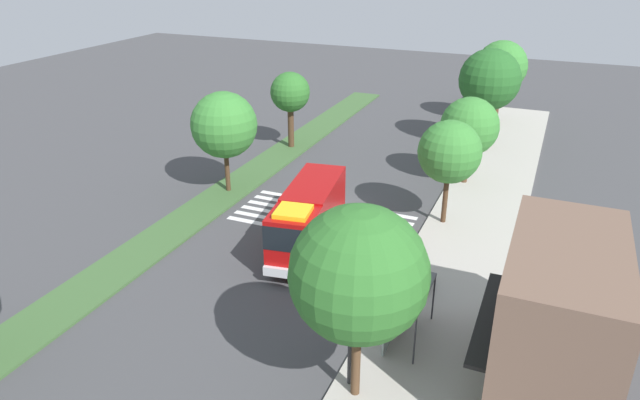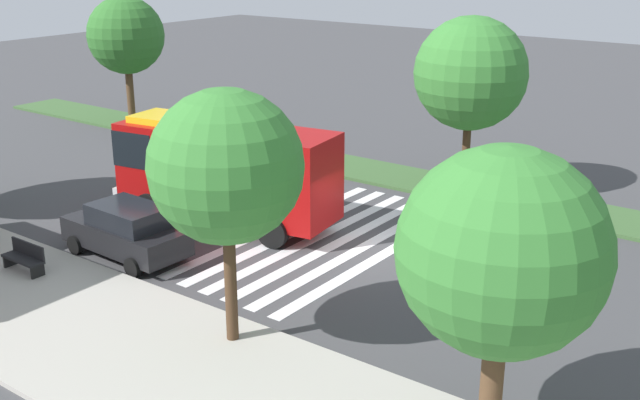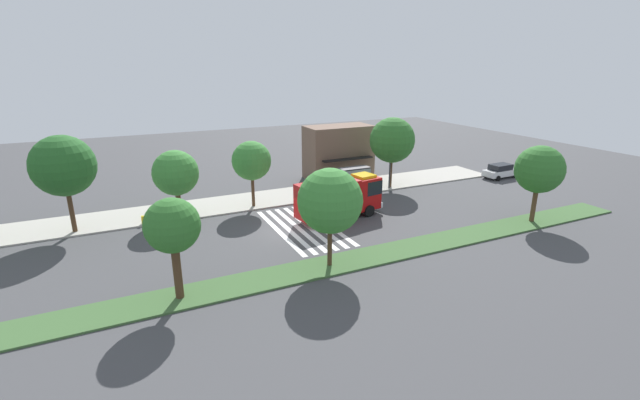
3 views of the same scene
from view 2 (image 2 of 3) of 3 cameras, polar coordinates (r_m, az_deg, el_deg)
ground_plane at (r=25.99m, az=3.52°, el=-3.79°), size 120.00×120.00×0.00m
sidewalk at (r=19.73m, az=-11.41°, el=-11.69°), size 60.00×5.73×0.14m
median_strip at (r=32.34m, az=11.04°, el=0.60°), size 60.00×3.00×0.14m
crosswalk at (r=26.86m, az=0.52°, el=-2.97°), size 4.95×11.21×0.01m
fire_truck at (r=28.16m, az=-7.39°, el=2.38°), size 8.71×3.72×3.78m
parked_car_mid at (r=25.97m, az=-14.01°, el=-2.18°), size 4.57×2.22×1.80m
bench_near_shelter at (r=25.66m, az=-20.86°, el=-3.94°), size 1.60×0.50×0.90m
sidewalk_tree_center at (r=15.11m, az=13.24°, el=-3.77°), size 4.12×4.12×6.22m
sidewalk_tree_east at (r=18.69m, az=-6.92°, el=2.40°), size 3.80×3.80×6.50m
median_tree_west at (r=31.36m, az=11.01°, el=9.10°), size 4.48×4.48×6.99m
median_tree_center at (r=44.10m, az=-14.07°, el=11.62°), size 4.16×4.16×6.86m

